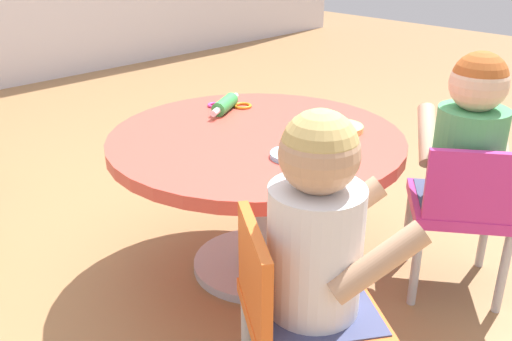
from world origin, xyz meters
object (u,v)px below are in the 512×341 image
child_chair_left (297,313)px  craft_scissors (302,122)px  craft_table (256,166)px  seated_child_left (318,225)px  child_chair_right (461,208)px  rolling_pin (225,104)px  seated_child_right (470,136)px

child_chair_left → craft_scissors: 0.79m
craft_table → seated_child_left: (-0.36, -0.55, 0.14)m
child_chair_right → rolling_pin: bearing=108.4°
seated_child_left → craft_scissors: (0.55, 0.52, -0.03)m
craft_table → seated_child_right: bearing=-53.0°
craft_table → seated_child_left: seated_child_left is taller
seated_child_left → craft_scissors: size_ratio=3.58×
child_chair_left → rolling_pin: bearing=58.2°
child_chair_right → rolling_pin: rolling_pin is taller
craft_table → seated_child_left: size_ratio=1.86×
child_chair_left → child_chair_right: size_ratio=1.00×
seated_child_right → craft_scissors: bearing=112.4°
craft_table → child_chair_right: bearing=-56.5°
child_chair_right → seated_child_right: seated_child_right is taller
craft_scissors → child_chair_right: bearing=-71.7°
child_chair_left → craft_scissors: (0.58, 0.50, 0.20)m
child_chair_right → seated_child_left: bearing=-179.8°
craft_table → seated_child_left: 0.67m
seated_child_right → craft_table: bearing=127.0°
child_chair_right → seated_child_right: 0.23m
child_chair_left → craft_scissors: size_ratio=3.76×
craft_table → rolling_pin: (0.10, 0.25, 0.13)m
child_chair_left → seated_child_right: (0.78, 0.00, 0.23)m
craft_table → craft_scissors: (0.19, -0.03, 0.11)m
craft_table → child_chair_right: child_chair_right is taller
child_chair_left → seated_child_right: size_ratio=1.05×
child_chair_right → craft_scissors: size_ratio=3.76×
seated_child_right → rolling_pin: size_ratio=2.38×
child_chair_left → seated_child_left: bearing=-33.4°
rolling_pin → child_chair_right: bearing=-71.6°
seated_child_right → child_chair_right: bearing=-143.5°
seated_child_left → child_chair_right: seated_child_left is taller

